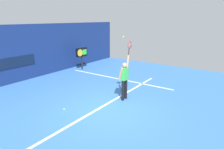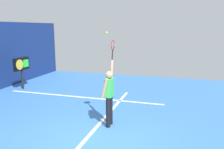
# 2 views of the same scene
# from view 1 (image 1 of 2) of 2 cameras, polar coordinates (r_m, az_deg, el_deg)

# --- Properties ---
(ground_plane) EXTENTS (18.00, 18.00, 0.00)m
(ground_plane) POSITION_cam_1_polar(r_m,az_deg,el_deg) (8.13, -1.61, -9.96)
(ground_plane) COLOR #3870B2
(back_wall) EXTENTS (18.00, 0.20, 3.21)m
(back_wall) POSITION_cam_1_polar(r_m,az_deg,el_deg) (12.39, -26.15, 5.28)
(back_wall) COLOR navy
(back_wall) RESTS_ON ground_plane
(sponsor_banner_center) EXTENTS (2.20, 0.03, 0.60)m
(sponsor_banner_center) POSITION_cam_1_polar(r_m,az_deg,el_deg) (12.36, -25.63, 3.26)
(sponsor_banner_center) COLOR #0C1933
(court_baseline) EXTENTS (10.00, 0.10, 0.01)m
(court_baseline) POSITION_cam_1_polar(r_m,az_deg,el_deg) (8.28, -3.22, -9.41)
(court_baseline) COLOR white
(court_baseline) RESTS_ON ground_plane
(court_sideline) EXTENTS (0.10, 7.00, 0.01)m
(court_sideline) POSITION_cam_1_polar(r_m,az_deg,el_deg) (12.06, 1.36, -1.16)
(court_sideline) COLOR white
(court_sideline) RESTS_ON ground_plane
(tennis_player) EXTENTS (0.59, 0.31, 1.99)m
(tennis_player) POSITION_cam_1_polar(r_m,az_deg,el_deg) (8.74, 3.60, -0.97)
(tennis_player) COLOR black
(tennis_player) RESTS_ON ground_plane
(tennis_racket) EXTENTS (0.36, 0.27, 0.62)m
(tennis_racket) POSITION_cam_1_polar(r_m,az_deg,el_deg) (8.76, 5.04, 8.24)
(tennis_racket) COLOR black
(tennis_ball) EXTENTS (0.07, 0.07, 0.07)m
(tennis_ball) POSITION_cam_1_polar(r_m,az_deg,el_deg) (8.36, 3.27, 10.70)
(tennis_ball) COLOR #CCE033
(scoreboard_clock) EXTENTS (0.96, 0.20, 1.53)m
(scoreboard_clock) POSITION_cam_1_polar(r_m,az_deg,el_deg) (14.18, -8.72, 6.09)
(scoreboard_clock) COLOR black
(scoreboard_clock) RESTS_ON ground_plane
(spare_ball) EXTENTS (0.07, 0.07, 0.07)m
(spare_ball) POSITION_cam_1_polar(r_m,az_deg,el_deg) (8.26, -13.59, -9.72)
(spare_ball) COLOR #CCE033
(spare_ball) RESTS_ON ground_plane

